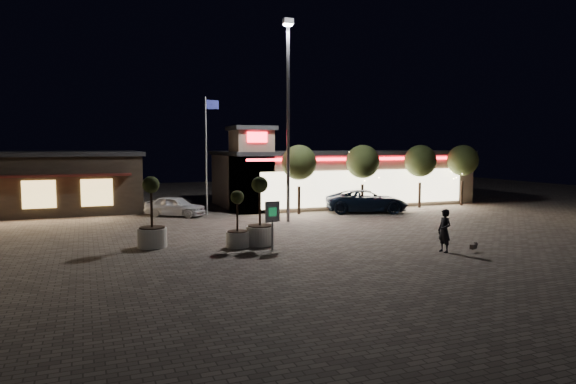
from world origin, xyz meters
name	(u,v)px	position (x,y,z in m)	size (l,w,h in m)	color
ground	(312,247)	(0.00, 0.00, 0.00)	(90.00, 90.00, 0.00)	#73675D
retail_building	(338,177)	(9.51, 15.82, 2.21)	(20.40, 8.40, 6.10)	gray
restaurant_building	(21,181)	(-14.00, 19.97, 2.16)	(16.40, 11.00, 4.30)	#382D23
floodlight_pole	(288,108)	(2.00, 8.00, 7.02)	(0.60, 0.40, 12.38)	gray
flagpole	(208,145)	(-1.90, 13.00, 4.74)	(0.95, 0.10, 8.00)	white
string_tree_a	(299,163)	(4.00, 11.00, 3.56)	(2.42, 2.42, 4.79)	#332319
string_tree_b	(363,162)	(9.00, 11.00, 3.56)	(2.42, 2.42, 4.79)	#332319
string_tree_c	(420,161)	(14.00, 11.00, 3.56)	(2.42, 2.42, 4.79)	#332319
string_tree_d	(463,161)	(18.00, 11.00, 3.56)	(2.42, 2.42, 4.79)	#332319
pickup_truck	(367,201)	(8.82, 10.06, 0.80)	(2.66, 5.78, 1.61)	black
white_sedan	(175,206)	(-4.16, 13.00, 0.69)	(1.63, 4.05, 1.38)	white
pedestrian	(444,231)	(5.02, -3.16, 0.97)	(0.70, 0.46, 1.93)	black
dog	(474,246)	(6.30, -3.61, 0.29)	(0.53, 0.35, 0.29)	#59514C
planter_left	(152,225)	(-6.90, 2.76, 1.03)	(1.35, 1.35, 3.32)	white
planter_mid	(260,224)	(-2.03, 1.52, 1.01)	(1.33, 1.33, 3.27)	white
planter_right	(237,230)	(-3.19, 1.36, 0.82)	(1.08, 1.08, 2.66)	white
valet_sign	(272,216)	(-1.86, 0.22, 1.54)	(0.73, 0.17, 2.21)	gray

